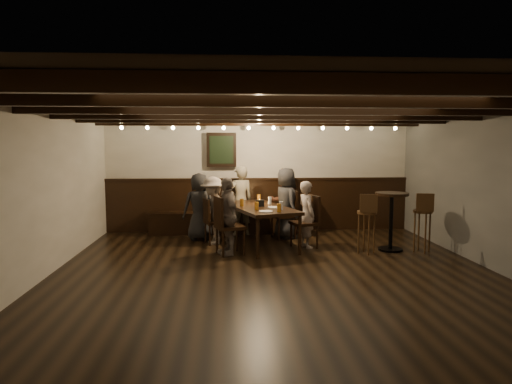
{
  "coord_description": "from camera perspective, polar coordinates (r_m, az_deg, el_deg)",
  "views": [
    {
      "loc": [
        -0.72,
        -6.3,
        1.87
      ],
      "look_at": [
        -0.21,
        1.3,
        1.07
      ],
      "focal_mm": 32.0,
      "sensor_mm": 36.0,
      "label": 1
    }
  ],
  "objects": [
    {
      "name": "pint_c",
      "position": [
        8.35,
        -1.79,
        -1.32
      ],
      "size": [
        0.07,
        0.07,
        0.14
      ],
      "primitive_type": "cylinder",
      "color": "#BF7219",
      "rests_on": "dining_table"
    },
    {
      "name": "person_right_far",
      "position": [
        8.29,
        6.35,
        -2.8
      ],
      "size": [
        0.41,
        0.51,
        1.21
      ],
      "primitive_type": "imported",
      "rotation": [
        0.0,
        0.0,
        1.87
      ],
      "color": "#A5958B",
      "rests_on": "floor"
    },
    {
      "name": "dining_table",
      "position": [
        8.38,
        0.38,
        -2.19
      ],
      "size": [
        1.42,
        2.13,
        0.73
      ],
      "rotation": [
        0.0,
        0.0,
        0.3
      ],
      "color": "black",
      "rests_on": "floor"
    },
    {
      "name": "condiment_caddy",
      "position": [
        8.32,
        0.5,
        -1.42
      ],
      "size": [
        0.15,
        0.1,
        0.12
      ],
      "primitive_type": "cube",
      "color": "black",
      "rests_on": "dining_table"
    },
    {
      "name": "chair_right_far",
      "position": [
        8.33,
        6.14,
        -4.96
      ],
      "size": [
        0.54,
        0.54,
        0.95
      ],
      "rotation": [
        0.0,
        0.0,
        1.87
      ],
      "color": "black",
      "rests_on": "floor"
    },
    {
      "name": "plate_far",
      "position": [
        8.16,
        2.32,
        -1.93
      ],
      "size": [
        0.24,
        0.24,
        0.01
      ],
      "primitive_type": "cylinder",
      "color": "white",
      "rests_on": "dining_table"
    },
    {
      "name": "pint_g",
      "position": [
        7.65,
        2.91,
        -2.0
      ],
      "size": [
        0.07,
        0.07,
        0.14
      ],
      "primitive_type": "cylinder",
      "color": "#BF7219",
      "rests_on": "dining_table"
    },
    {
      "name": "pint_b",
      "position": [
        9.05,
        0.36,
        -0.75
      ],
      "size": [
        0.07,
        0.07,
        0.14
      ],
      "primitive_type": "cylinder",
      "color": "#BF7219",
      "rests_on": "dining_table"
    },
    {
      "name": "bar_stool_left",
      "position": [
        8.03,
        13.65,
        -4.8
      ],
      "size": [
        0.33,
        0.35,
        1.04
      ],
      "rotation": [
        0.0,
        0.0,
        -0.14
      ],
      "color": "#3E2613",
      "rests_on": "floor"
    },
    {
      "name": "person_right_near",
      "position": [
        9.08,
        3.76,
        -1.4
      ],
      "size": [
        0.63,
        0.79,
        1.4
      ],
      "primitive_type": "imported",
      "rotation": [
        0.0,
        0.0,
        1.87
      ],
      "color": "#29292C",
      "rests_on": "floor"
    },
    {
      "name": "person_bench_left",
      "position": [
        8.96,
        -7.1,
        -1.81
      ],
      "size": [
        0.74,
        0.59,
        1.31
      ],
      "primitive_type": "imported",
      "rotation": [
        0.0,
        0.0,
        3.44
      ],
      "color": "black",
      "rests_on": "floor"
    },
    {
      "name": "person_left_near",
      "position": [
        8.57,
        -5.4,
        -2.29
      ],
      "size": [
        0.69,
        0.92,
        1.27
      ],
      "primitive_type": "imported",
      "rotation": [
        0.0,
        0.0,
        -1.27
      ],
      "color": "gray",
      "rests_on": "floor"
    },
    {
      "name": "chair_left_far",
      "position": [
        7.79,
        -3.38,
        -5.6
      ],
      "size": [
        0.57,
        0.57,
        0.99
      ],
      "rotation": [
        0.0,
        0.0,
        -1.27
      ],
      "color": "black",
      "rests_on": "floor"
    },
    {
      "name": "bar_stool_right",
      "position": [
        8.43,
        20.06,
        -4.49
      ],
      "size": [
        0.34,
        0.36,
        1.04
      ],
      "rotation": [
        0.0,
        0.0,
        -0.23
      ],
      "color": "#3E2613",
      "rests_on": "floor"
    },
    {
      "name": "pint_e",
      "position": [
        7.87,
        0.08,
        -1.77
      ],
      "size": [
        0.07,
        0.07,
        0.14
      ],
      "primitive_type": "cylinder",
      "color": "#BF7219",
      "rests_on": "dining_table"
    },
    {
      "name": "plate_near",
      "position": [
        7.67,
        1.23,
        -2.44
      ],
      "size": [
        0.24,
        0.24,
        0.01
      ],
      "primitive_type": "cylinder",
      "color": "white",
      "rests_on": "dining_table"
    },
    {
      "name": "person_bench_centre",
      "position": [
        9.35,
        -1.96,
        -1.09
      ],
      "size": [
        0.6,
        0.48,
        1.43
      ],
      "primitive_type": "imported",
      "rotation": [
        0.0,
        0.0,
        3.44
      ],
      "color": "gray",
      "rests_on": "floor"
    },
    {
      "name": "pint_f",
      "position": [
        7.94,
        3.17,
        -1.71
      ],
      "size": [
        0.07,
        0.07,
        0.14
      ],
      "primitive_type": "cylinder",
      "color": "silver",
      "rests_on": "dining_table"
    },
    {
      "name": "room",
      "position": [
        8.56,
        -0.92,
        0.67
      ],
      "size": [
        7.0,
        7.0,
        7.0
      ],
      "color": "black",
      "rests_on": "ground"
    },
    {
      "name": "person_left_far",
      "position": [
        7.72,
        -3.61,
        -3.03
      ],
      "size": [
        0.53,
        0.83,
        1.32
      ],
      "primitive_type": "imported",
      "rotation": [
        0.0,
        0.0,
        -1.27
      ],
      "color": "gray",
      "rests_on": "floor"
    },
    {
      "name": "chair_left_near",
      "position": [
        8.64,
        -5.17,
        -4.73
      ],
      "size": [
        0.49,
        0.49,
        0.86
      ],
      "rotation": [
        0.0,
        0.0,
        -1.27
      ],
      "color": "black",
      "rests_on": "floor"
    },
    {
      "name": "pint_a",
      "position": [
        8.92,
        -2.93,
        -0.85
      ],
      "size": [
        0.07,
        0.07,
        0.14
      ],
      "primitive_type": "cylinder",
      "color": "#BF7219",
      "rests_on": "dining_table"
    },
    {
      "name": "person_bench_right",
      "position": [
        9.55,
        3.45,
        -1.13
      ],
      "size": [
        0.79,
        0.69,
        1.37
      ],
      "primitive_type": "imported",
      "rotation": [
        0.0,
        0.0,
        3.44
      ],
      "color": "#4C281A",
      "rests_on": "floor"
    },
    {
      "name": "pint_d",
      "position": [
        8.66,
        1.75,
        -1.06
      ],
      "size": [
        0.07,
        0.07,
        0.14
      ],
      "primitive_type": "cylinder",
      "color": "silver",
      "rests_on": "dining_table"
    },
    {
      "name": "high_top_table",
      "position": [
        8.34,
        16.56,
        -2.49
      ],
      "size": [
        0.58,
        0.58,
        1.03
      ],
      "color": "black",
      "rests_on": "floor"
    },
    {
      "name": "candle",
      "position": [
        8.69,
        0.39,
        -1.33
      ],
      "size": [
        0.05,
        0.05,
        0.05
      ],
      "primitive_type": "cylinder",
      "color": "beige",
      "rests_on": "dining_table"
    },
    {
      "name": "chair_right_near",
      "position": [
        9.13,
        3.57,
        -3.95
      ],
      "size": [
        0.54,
        0.54,
        0.95
      ],
      "rotation": [
        0.0,
        0.0,
        1.87
      ],
      "color": "black",
      "rests_on": "floor"
    }
  ]
}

